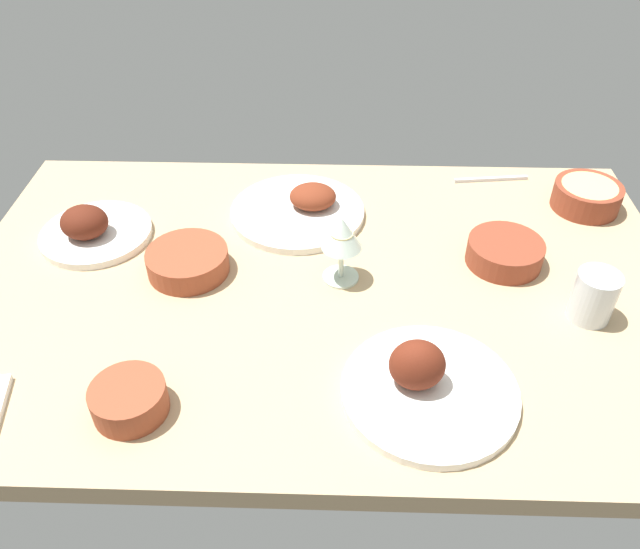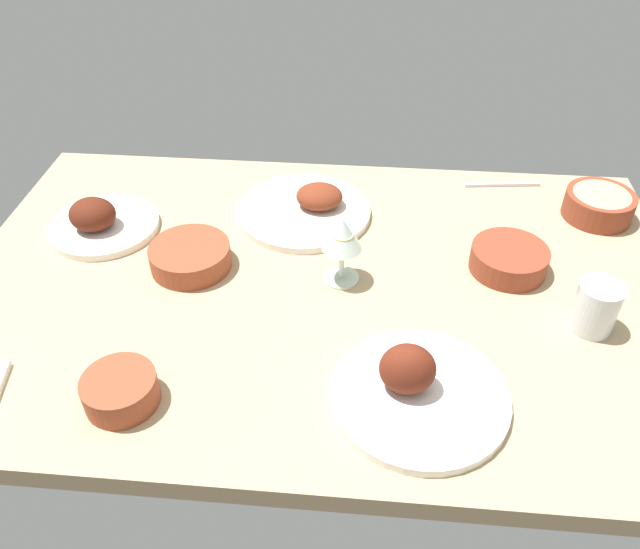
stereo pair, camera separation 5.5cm
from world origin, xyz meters
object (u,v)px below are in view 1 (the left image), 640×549
Objects in this scene: bowl_sauce at (129,399)px; water_tumbler at (594,296)px; plate_center_main at (92,229)px; bowl_pasta at (505,251)px; plate_far_side at (301,208)px; fork_loose at (491,179)px; wine_glass at (342,236)px; bowl_onions at (188,260)px; plate_near_viewer at (426,383)px; bowl_potatoes at (587,195)px.

bowl_sauce is 80.34cm from water_tumbler.
bowl_pasta is at bearing 176.25° from plate_center_main.
plate_far_side reaches higher than fork_loose.
plate_center_main is (43.02, 10.23, 0.79)cm from plate_far_side.
wine_glass is 0.79× the size of fork_loose.
water_tumbler is (-74.37, 10.70, 2.13)cm from bowl_onions.
plate_center_main is 1.64× the size of wine_glass.
plate_center_main is 98.60cm from water_tumbler.
plate_far_side is 44.23cm from plate_center_main.
plate_near_viewer is at bearing 60.89° from bowl_pasta.
water_tumbler is (-31.16, -18.74, 2.45)cm from plate_near_viewer.
wine_glass reaches higher than plate_near_viewer.
plate_far_side reaches higher than bowl_onions.
wine_glass reaches higher than bowl_onions.
plate_near_viewer is at bearing 115.52° from wine_glass.
bowl_sauce reaches higher than bowl_pasta.
plate_center_main reaches higher than plate_far_side.
bowl_potatoes reaches higher than bowl_onions.
water_tumbler is at bearing -85.77° from fork_loose.
plate_far_side is at bearing -67.92° from wine_glass.
plate_near_viewer is at bearing 53.09° from bowl_potatoes.
plate_far_side is 44.04cm from bowl_pasta.
wine_glass reaches higher than bowl_pasta.
bowl_potatoes is (-63.04, -4.66, 1.52)cm from plate_far_side.
bowl_pasta is (-18.92, -33.98, 0.43)cm from plate_near_viewer.
wine_glass reaches higher than bowl_potatoes.
bowl_onions is at bearing 155.44° from plate_center_main.
plate_center_main is 1.44× the size of bowl_onions.
water_tumbler is at bearing 171.81° from bowl_onions.
water_tumbler is 0.53× the size of fork_loose.
water_tumbler reaches higher than plate_far_side.
wine_glass is at bearing 10.23° from bowl_pasta.
water_tumbler is at bearing 167.85° from plate_center_main.
plate_center_main reaches higher than bowl_potatoes.
plate_center_main is at bearing 7.99° from bowl_potatoes.
plate_center_main is 1.30× the size of fork_loose.
water_tumbler reaches higher than bowl_sauce.
bowl_pasta is (21.93, 20.41, -0.42)cm from bowl_potatoes.
plate_far_side is 1.04× the size of plate_near_viewer.
plate_near_viewer is 1.77× the size of bowl_onions.
plate_far_side is 1.84× the size of bowl_onions.
plate_center_main is at bearing -12.15° from water_tumbler.
plate_far_side is at bearing 4.23° from bowl_potatoes.
wine_glass is (-32.22, -32.90, 7.18)cm from bowl_sauce.
plate_far_side is at bearing -113.30° from bowl_sauce.
plate_far_side is 1.66× the size of fork_loose.
bowl_potatoes is at bearing -36.94° from fork_loose.
plate_center_main is at bearing -66.16° from bowl_sauce.
fork_loose is at bearing -134.08° from bowl_sauce.
plate_near_viewer is 36.44cm from water_tumbler.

